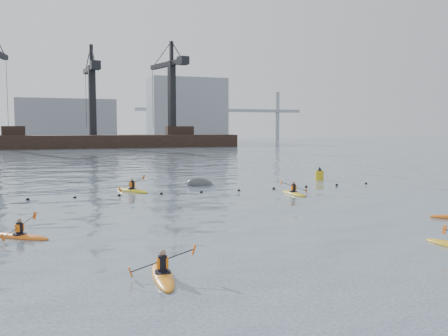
# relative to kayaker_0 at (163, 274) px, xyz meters

# --- Properties ---
(ground) EXTENTS (400.00, 400.00, 0.00)m
(ground) POSITION_rel_kayaker_0_xyz_m (6.08, -3.46, -0.10)
(ground) COLOR #3A4C55
(ground) RESTS_ON ground
(float_line) EXTENTS (33.24, 0.73, 0.24)m
(float_line) POSITION_rel_kayaker_0_xyz_m (5.58, 19.07, -0.07)
(float_line) COLOR black
(float_line) RESTS_ON ground
(barge_pier) EXTENTS (72.00, 19.30, 29.50)m
(barge_pier) POSITION_rel_kayaker_0_xyz_m (5.85, 106.53, 1.80)
(barge_pier) COLOR black
(barge_pier) RESTS_ON ground
(skyline) EXTENTS (141.00, 28.00, 22.00)m
(skyline) POSITION_rel_kayaker_0_xyz_m (8.31, 146.81, 9.15)
(skyline) COLOR gray
(skyline) RESTS_ON ground
(kayaker_0) EXTENTS (2.19, 3.26, 1.14)m
(kayaker_0) POSITION_rel_kayaker_0_xyz_m (0.00, 0.00, 0.00)
(kayaker_0) COLOR orange
(kayaker_0) RESTS_ON ground
(kayaker_2) EXTENTS (2.78, 2.37, 1.09)m
(kayaker_2) POSITION_rel_kayaker_0_xyz_m (-4.70, 7.56, -0.00)
(kayaker_2) COLOR orange
(kayaker_2) RESTS_ON ground
(kayaker_3) EXTENTS (2.27, 3.30, 1.22)m
(kayaker_3) POSITION_rel_kayaker_0_xyz_m (13.17, 15.76, 0.00)
(kayaker_3) COLOR gold
(kayaker_3) RESTS_ON ground
(kayaker_5) EXTENTS (2.40, 3.45, 1.30)m
(kayaker_5) POSITION_rel_kayaker_0_xyz_m (2.35, 21.34, 0.01)
(kayaker_5) COLOR yellow
(kayaker_5) RESTS_ON ground
(mooring_buoy) EXTENTS (2.98, 2.02, 1.76)m
(mooring_buoy) POSITION_rel_kayaker_0_xyz_m (8.42, 23.40, -0.10)
(mooring_buoy) COLOR #393B3E
(mooring_buoy) RESTS_ON ground
(nav_buoy) EXTENTS (0.77, 0.77, 1.40)m
(nav_buoy) POSITION_rel_kayaker_0_xyz_m (20.08, 23.61, 0.33)
(nav_buoy) COLOR gold
(nav_buoy) RESTS_ON ground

